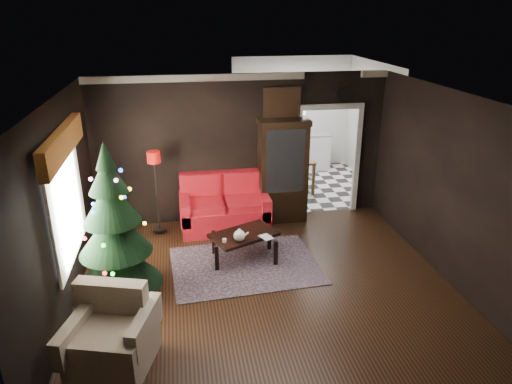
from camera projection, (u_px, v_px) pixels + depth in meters
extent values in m
plane|color=black|center=(266.00, 285.00, 7.00)|extent=(5.50, 5.50, 0.00)
plane|color=white|center=(268.00, 98.00, 5.97)|extent=(5.50, 5.50, 0.00)
plane|color=black|center=(242.00, 149.00, 8.77)|extent=(5.50, 0.00, 5.50)
plane|color=black|center=(320.00, 303.00, 4.19)|extent=(5.50, 0.00, 5.50)
plane|color=black|center=(60.00, 212.00, 6.05)|extent=(0.00, 5.50, 5.50)
plane|color=black|center=(448.00, 187.00, 6.91)|extent=(0.00, 5.50, 5.50)
cube|color=white|center=(65.00, 203.00, 6.22)|extent=(0.05, 1.60, 1.40)
cube|color=#9C5722|center=(62.00, 143.00, 5.93)|extent=(0.12, 2.10, 0.35)
plane|color=white|center=(305.00, 185.00, 10.93)|extent=(3.00, 3.00, 0.00)
cube|color=white|center=(292.00, 102.00, 11.63)|extent=(0.70, 0.06, 0.70)
cube|color=#4F3B48|center=(245.00, 265.00, 7.51)|extent=(2.41, 1.82, 0.01)
cylinder|color=white|center=(239.00, 235.00, 7.41)|extent=(0.09, 0.09, 0.07)
cylinder|color=white|center=(224.00, 240.00, 7.24)|extent=(0.08, 0.08, 0.06)
imported|color=gray|center=(262.00, 233.00, 7.31)|extent=(0.15, 0.08, 0.22)
cylinder|color=white|center=(345.00, 94.00, 8.67)|extent=(0.32, 0.32, 0.06)
cube|color=#B8744A|center=(282.00, 103.00, 8.54)|extent=(0.62, 0.05, 0.52)
cube|color=white|center=(293.00, 152.00, 11.86)|extent=(1.80, 0.60, 0.90)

